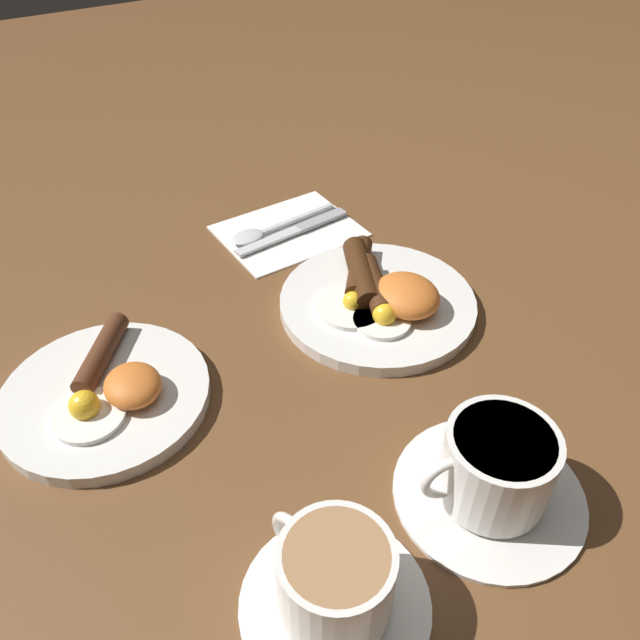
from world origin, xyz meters
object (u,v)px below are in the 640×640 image
breakfast_plate_near (379,298)px  breakfast_plate_far (107,393)px  teacup_near (494,472)px  teacup_far (335,583)px  knife (299,229)px  spoon (259,233)px

breakfast_plate_near → breakfast_plate_far: size_ratio=1.11×
teacup_near → teacup_far: bearing=93.8°
teacup_far → knife: bearing=-26.9°
breakfast_plate_far → teacup_near: size_ratio=1.25×
teacup_far → knife: (0.47, -0.24, -0.03)m
teacup_near → spoon: teacup_near is taller
knife → breakfast_plate_far: bearing=22.4°
teacup_far → knife: 0.52m
breakfast_plate_near → breakfast_plate_far: (0.02, 0.32, -0.00)m
breakfast_plate_near → spoon: (0.21, 0.05, -0.01)m
teacup_near → knife: size_ratio=0.94×
teacup_near → knife: teacup_near is taller
spoon → teacup_near: bearing=82.2°
teacup_far → teacup_near: bearing=-86.2°
teacup_near → knife: (0.45, -0.07, -0.03)m
teacup_near → teacup_far: teacup_near is taller
spoon → teacup_far: bearing=63.4°
knife → breakfast_plate_near: bearing=84.1°
spoon → breakfast_plate_far: bearing=29.4°
breakfast_plate_far → knife: size_ratio=1.17×
knife → teacup_far: bearing=57.5°
breakfast_plate_far → teacup_near: (-0.28, -0.25, 0.02)m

